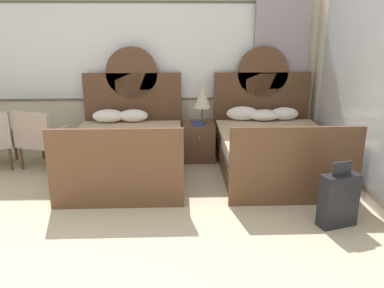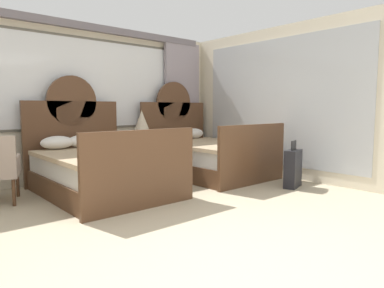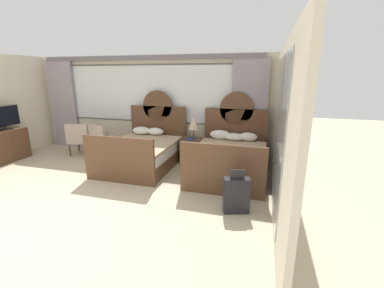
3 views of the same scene
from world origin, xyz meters
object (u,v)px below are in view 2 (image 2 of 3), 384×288
(bed_near_window, at_px, (101,169))
(book_on_nightstand, at_px, (142,143))
(nightstand_between_beds, at_px, (140,160))
(table_lamp_on_nightstand, at_px, (142,121))
(suitcase_on_floor, at_px, (293,168))
(bed_near_mirror, at_px, (206,155))

(bed_near_window, height_order, book_on_nightstand, bed_near_window)
(nightstand_between_beds, relative_size, book_on_nightstand, 2.35)
(bed_near_window, xyz_separation_m, book_on_nightstand, (1.06, 0.54, 0.26))
(table_lamp_on_nightstand, xyz_separation_m, suitcase_on_floor, (1.34, -2.26, -0.72))
(bed_near_window, height_order, nightstand_between_beds, bed_near_window)
(bed_near_mirror, distance_m, suitcase_on_floor, 1.67)
(bed_near_window, xyz_separation_m, bed_near_mirror, (2.13, 0.01, 0.00))
(nightstand_between_beds, bearing_deg, book_on_nightstand, -97.95)
(bed_near_window, relative_size, book_on_nightstand, 8.24)
(bed_near_mirror, relative_size, table_lamp_on_nightstand, 3.60)
(bed_near_window, relative_size, suitcase_on_floor, 2.89)
(bed_near_mirror, bearing_deg, nightstand_between_beds, 149.42)
(bed_near_mirror, distance_m, table_lamp_on_nightstand, 1.35)
(book_on_nightstand, bearing_deg, bed_near_window, -153.06)
(bed_near_window, relative_size, nightstand_between_beds, 3.51)
(nightstand_between_beds, relative_size, table_lamp_on_nightstand, 1.03)
(bed_near_mirror, height_order, nightstand_between_beds, bed_near_mirror)
(nightstand_between_beds, xyz_separation_m, table_lamp_on_nightstand, (0.05, -0.00, 0.72))
(bed_near_window, height_order, suitcase_on_floor, bed_near_window)
(bed_near_mirror, distance_m, book_on_nightstand, 1.23)
(table_lamp_on_nightstand, relative_size, book_on_nightstand, 2.29)
(book_on_nightstand, bearing_deg, table_lamp_on_nightstand, 54.68)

